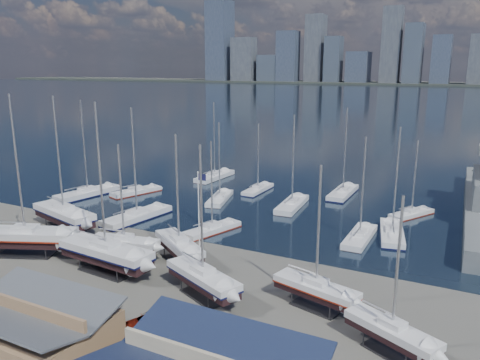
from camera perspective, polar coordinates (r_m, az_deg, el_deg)
The scene contains 30 objects.
ground at distance 52.32m, azimuth -10.11°, elevation -10.99°, with size 1400.00×1400.00×0.00m, color #605E59.
water at distance 349.54m, azimuth 22.34°, elevation 9.11°, with size 1400.00×600.00×0.40m, color #19243B.
far_shore at distance 608.68m, azimuth 24.57°, elevation 10.55°, with size 1400.00×80.00×2.20m, color #2D332D.
skyline at distance 602.78m, azimuth 24.14°, elevation 14.20°, with size 639.14×43.80×107.69m.
shed_grey at distance 41.24m, azimuth -24.18°, elevation -15.85°, with size 12.60×8.40×4.17m.
sailboat_cradle_0 at distance 67.77m, azimuth -20.67°, elevation -3.93°, with size 11.68×5.79×18.02m.
sailboat_cradle_1 at distance 60.68m, azimuth -24.69°, elevation -6.31°, with size 12.11×7.62×18.77m.
sailboat_cradle_2 at distance 55.70m, azimuth -13.93°, elevation -7.46°, with size 8.36×3.71×13.41m.
sailboat_cradle_3 at distance 52.79m, azimuth -16.03°, elevation -8.52°, with size 11.61×4.07×18.23m.
sailboat_cradle_4 at distance 53.67m, azimuth -7.42°, elevation -7.91°, with size 8.78×7.00×14.63m.
sailboat_cradle_5 at distance 45.76m, azimuth -4.55°, elevation -11.78°, with size 9.42×6.04×14.90m.
sailboat_cradle_6 at distance 44.25m, azimuth 9.25°, elevation -12.96°, with size 8.52×4.29×13.47m.
sailboat_cradle_7 at distance 39.36m, azimuth 18.01°, elevation -17.17°, with size 7.80×5.25×12.73m.
sailboat_moored_0 at distance 84.24m, azimuth -18.04°, elevation -1.68°, with size 5.47×11.89×17.16m.
sailboat_moored_1 at distance 83.44m, azimuth -12.55°, elevation -1.47°, with size 5.43×9.35×13.49m.
sailboat_moored_2 at distance 92.51m, azimuth -3.10°, elevation 0.34°, with size 3.55×10.57×15.71m.
sailboat_moored_3 at distance 69.60m, azimuth -12.42°, elevation -4.51°, with size 4.93×11.69×16.94m.
sailboat_moored_4 at distance 77.30m, azimuth -2.49°, elevation -2.34°, with size 4.72×9.37×13.62m.
sailboat_moored_5 at distance 82.93m, azimuth 2.20°, elevation -1.24°, with size 2.60×8.52×12.64m.
sailboat_moored_6 at distance 63.09m, azimuth -3.39°, elevation -6.12°, with size 5.05×8.97×12.93m.
sailboat_moored_7 at distance 74.11m, azimuth 6.36°, elevation -3.13°, with size 3.56×10.30×15.28m.
sailboat_moored_8 at distance 82.38m, azimuth 12.43°, elevation -1.66°, with size 3.06×10.56×15.74m.
sailboat_moored_9 at distance 62.12m, azimuth 14.38°, elevation -6.85°, with size 2.64×9.27×13.98m.
sailboat_moored_10 at distance 64.53m, azimuth 18.03°, elevation -6.34°, with size 4.79×10.45×15.09m.
sailboat_moored_11 at distance 73.98m, azimuth 20.17°, elevation -3.95°, with size 5.92×7.99×11.88m.
car_a at distance 47.71m, azimuth -22.00°, elevation -13.47°, with size 1.61×4.00×1.36m, color gray.
car_b at distance 46.73m, azimuth -17.61°, elevation -13.66°, with size 1.47×4.22×1.39m, color gray.
car_c at distance 41.74m, azimuth -10.69°, elevation -16.61°, with size 2.52×5.47×1.52m, color gray.
car_d at distance 40.11m, azimuth -8.20°, elevation -18.00°, with size 1.91×4.71×1.37m, color gray.
flagpole at distance 49.12m, azimuth -4.96°, elevation -4.44°, with size 1.00×0.12×11.22m.
Camera 1 is at (29.19, -47.63, 21.66)m, focal length 35.00 mm.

